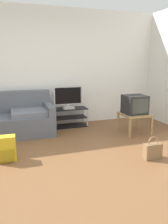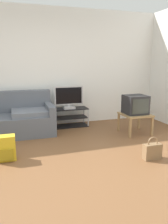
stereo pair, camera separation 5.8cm
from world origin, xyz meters
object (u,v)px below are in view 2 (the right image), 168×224
tv_stand (69,117)px  side_table (135,116)px  couch (5,120)px  flat_tv (69,98)px  backpack (5,148)px  crt_tv (135,105)px  handbag (152,151)px

tv_stand → side_table: bearing=-37.0°
couch → flat_tv: size_ratio=3.01×
backpack → side_table: bearing=31.0°
backpack → tv_stand: bearing=65.8°
flat_tv → crt_tv: size_ratio=1.47×
side_table → backpack: bearing=-167.0°
couch → tv_stand: bearing=7.5°
side_table → crt_tv: crt_tv is taller
handbag → side_table: bearing=71.5°
flat_tv → handbag: 2.35m
flat_tv → crt_tv: flat_tv is taller
crt_tv → handbag: bearing=-108.3°
tv_stand → backpack: bearing=-132.2°
couch → backpack: couch is taller
flat_tv → side_table: bearing=-36.3°
tv_stand → side_table: 1.53m
tv_stand → side_table: size_ratio=1.54×
backpack → handbag: bearing=1.4°
backpack → couch: bearing=109.7°
side_table → handbag: bearing=-108.5°
flat_tv → backpack: size_ratio=1.69×
crt_tv → handbag: crt_tv is taller
tv_stand → handbag: (0.80, -2.16, -0.08)m
couch → side_table: couch is taller
side_table → crt_tv: (0.00, 0.02, 0.25)m
couch → backpack: 1.34m
side_table → couch: bearing=164.5°
backpack → handbag: 2.27m
couch → tv_stand: couch is taller
handbag → crt_tv: bearing=71.7°
couch → crt_tv: 2.74m
tv_stand → backpack: 2.05m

